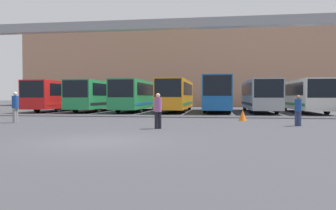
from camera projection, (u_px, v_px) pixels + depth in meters
ground_plane at (98, 142)px, 10.92m from camera, size 200.00×200.00×0.00m
building_backdrop at (192, 66)px, 54.56m from camera, size 53.74×12.00×13.11m
overhead_gantry at (164, 35)px, 24.84m from camera, size 31.37×0.80×7.32m
bus_slot_0 at (64, 94)px, 34.58m from camera, size 2.47×12.33×2.97m
bus_slot_1 at (99, 94)px, 33.56m from camera, size 2.52×11.44×2.99m
bus_slot_2 at (138, 94)px, 33.48m from camera, size 2.46×12.44×3.02m
bus_slot_3 at (176, 94)px, 32.52m from camera, size 2.46×11.67×3.07m
bus_slot_4 at (217, 92)px, 31.74m from camera, size 2.50×11.27×3.30m
bus_slot_5 at (259, 94)px, 31.37m from camera, size 2.49×11.68×2.97m
bus_slot_6 at (304, 94)px, 30.46m from camera, size 2.49×11.02×2.96m
pedestrian_far_center at (158, 110)px, 15.19m from camera, size 0.34×0.34×1.65m
pedestrian_mid_right at (15, 106)px, 18.62m from camera, size 0.37×0.37×1.77m
pedestrian_mid_left at (298, 110)px, 16.59m from camera, size 0.33×0.33×1.57m
traffic_cone at (243, 115)px, 20.15m from camera, size 0.48×0.48×0.67m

